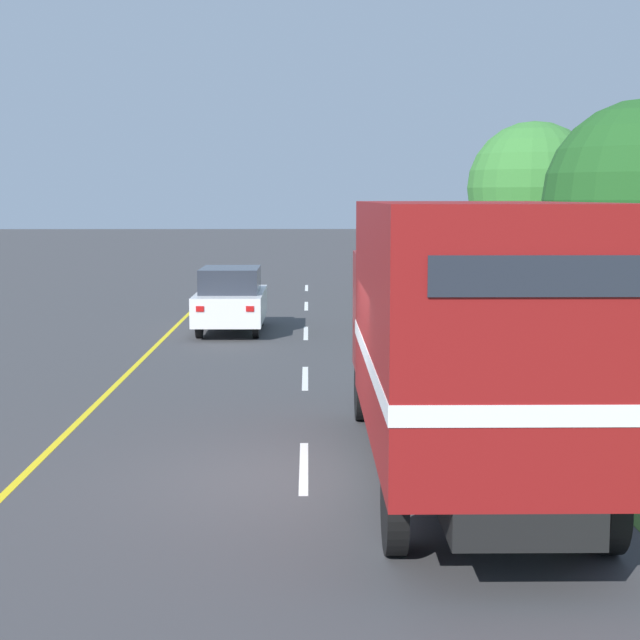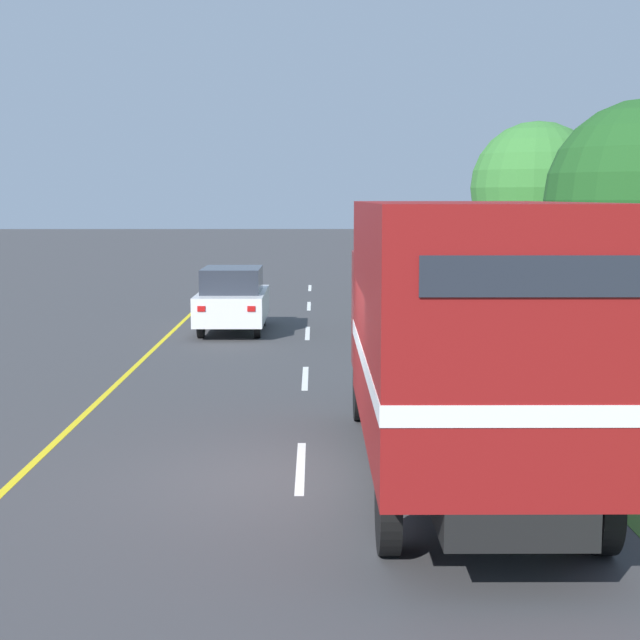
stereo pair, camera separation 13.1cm
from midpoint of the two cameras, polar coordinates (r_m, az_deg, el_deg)
The scene contains 12 objects.
ground_plane at distance 12.96m, azimuth -0.88°, elevation -9.20°, with size 200.00×200.00×0.00m, color #3D3D3F.
edge_line_yellow at distance 23.56m, azimuth -9.66°, elevation -1.84°, with size 0.12×55.93×0.01m, color yellow.
centre_dash_near at distance 13.47m, azimuth -0.85°, elevation -8.54°, with size 0.12×2.60×0.01m, color white.
centre_dash_mid_a at distance 19.91m, azimuth -0.68°, elevation -3.39°, with size 0.12×2.60×0.01m, color white.
centre_dash_mid_b at distance 26.42m, azimuth -0.59°, elevation -0.76°, with size 0.12×2.60×0.01m, color white.
centre_dash_far at distance 32.97m, azimuth -0.53°, elevation 0.82°, with size 0.12×2.60×0.01m, color white.
centre_dash_farthest at distance 39.54m, azimuth -0.50°, elevation 1.88°, with size 0.12×2.60×0.01m, color white.
horse_trailer_truck at distance 12.40m, azimuth 8.57°, elevation -0.55°, with size 2.57×8.18×3.59m.
lead_car_white at distance 26.71m, azimuth -4.96°, elevation 1.24°, with size 1.80×4.00×1.76m.
highway_sign at distance 20.98m, azimuth 17.16°, elevation 2.39°, with size 2.31×0.09×3.13m.
roadside_tree_far at distance 36.61m, azimuth 12.59°, elevation 7.51°, with size 4.78×4.78×6.37m.
delineator_post at distance 14.35m, azimuth 17.20°, elevation -5.82°, with size 0.08×0.08×0.95m.
Camera 2 is at (0.19, -12.44, 3.65)m, focal length 55.00 mm.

